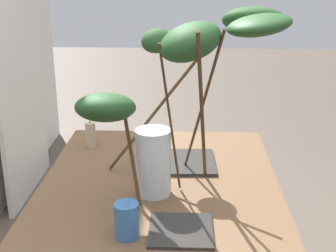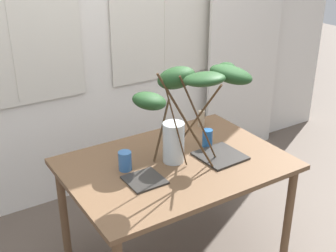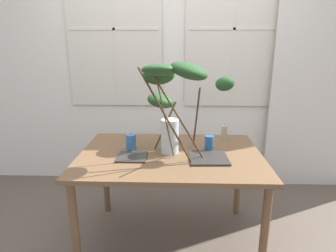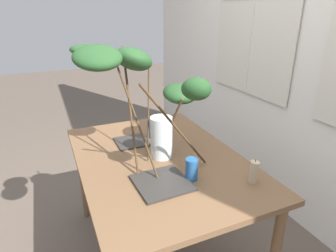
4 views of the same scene
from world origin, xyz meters
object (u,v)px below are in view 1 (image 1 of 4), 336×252
Objects in this scene: drinking_glass_blue_right at (147,149)px; plate_square_right at (184,162)px; plate_square_left at (181,230)px; pillar_candle at (91,135)px; vase_with_branches at (183,79)px; dining_table at (158,211)px; drinking_glass_blue_left at (127,220)px.

drinking_glass_blue_right reaches higher than plate_square_right.
plate_square_left is 0.81m from pillar_candle.
vase_with_branches is 3.80× the size of plate_square_left.
vase_with_branches reaches higher than dining_table.
vase_with_branches is (0.01, -0.09, 0.50)m from dining_table.
plate_square_left is 0.78× the size of plate_square_right.
plate_square_right reaches higher than dining_table.
drinking_glass_blue_left is at bearing 101.08° from plate_square_left.
dining_table is 0.51m from vase_with_branches.
drinking_glass_blue_left is 1.00× the size of drinking_glass_blue_right.
dining_table is 5.00× the size of plate_square_right.
dining_table is at bearing -14.82° from drinking_glass_blue_left.
plate_square_right is at bearing -111.65° from pillar_candle.
pillar_candle is at bearing 68.35° from plate_square_right.
drinking_glass_blue_left is 0.77m from pillar_candle.
dining_table is at bearing 18.54° from plate_square_left.
vase_with_branches is at bearing 178.69° from plate_square_right.
vase_with_branches is at bearing -83.31° from dining_table.
dining_table is 0.32m from drinking_glass_blue_right.
drinking_glass_blue_left is (-0.30, 0.16, -0.37)m from vase_with_branches.
drinking_glass_blue_right is at bearing -119.12° from pillar_candle.
plate_square_left is at bearing -179.49° from vase_with_branches.
pillar_candle reaches higher than plate_square_right.
pillar_candle is at bearing 31.30° from plate_square_left.
plate_square_left is at bearing 179.63° from plate_square_right.
dining_table is 0.56m from pillar_candle.
vase_with_branches is 0.50m from plate_square_left.
pillar_candle is (0.15, 0.27, 0.00)m from drinking_glass_blue_right.
vase_with_branches is 0.70m from pillar_candle.
pillar_candle reaches higher than plate_square_left.
plate_square_right is (0.26, -0.09, 0.08)m from dining_table.
plate_square_left is at bearing -148.70° from pillar_candle.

